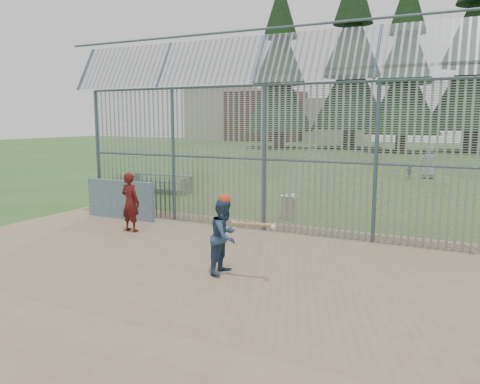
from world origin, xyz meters
The scene contains 13 objects.
ground centered at (0.00, 0.00, 0.00)m, with size 120.00×120.00×0.00m, color #2D511E.
dirt_infield centered at (0.00, -0.50, 0.01)m, with size 14.00×10.00×0.02m, color #756047.
dugout_wall centered at (-4.60, 2.90, 0.62)m, with size 2.50×0.12×1.20m, color #38566B.
batter centered at (0.78, -0.28, 0.78)m, with size 0.74×0.57×1.51m, color navy.
onlooker centered at (-3.22, 1.71, 0.84)m, with size 0.60×0.39×1.63m, color maroon.
bg_kid_standing centered at (3.14, 17.98, 0.89)m, with size 0.87×0.57×1.78m, color gray.
bg_kid_seated centered at (2.29, 17.33, 0.39)m, with size 0.45×0.19×0.77m, color slate.
batting_gear centered at (0.97, -0.32, 1.41)m, with size 1.29×0.37×0.56m.
trash_can centered at (0.10, 5.26, 0.38)m, with size 0.56×0.56×0.82m.
bleacher centered at (-6.83, 7.99, 0.41)m, with size 3.00×0.95×0.72m.
backstop_fence centered at (1.81, 3.43, 2.36)m, with size 20.09×0.81×5.30m.
conifer_row centered at (1.93, 41.51, 10.83)m, with size 38.48×12.26×20.20m.
distant_buildings centered at (-23.18, 56.49, 3.60)m, with size 26.50×10.50×8.00m.
Camera 1 is at (5.09, -8.29, 3.08)m, focal length 35.00 mm.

